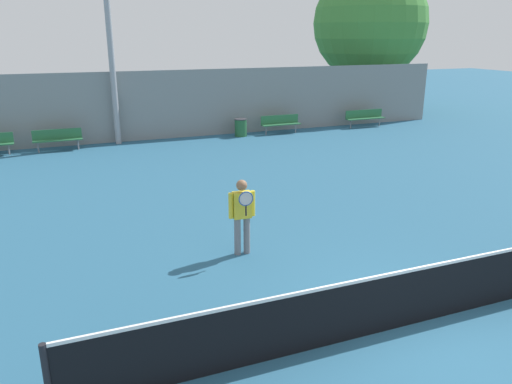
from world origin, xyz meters
The scene contains 10 objects.
ground_plane centered at (0.00, 0.00, 0.00)m, with size 100.00×100.00×0.00m, color #285B7A.
tennis_net centered at (0.00, 0.00, 0.52)m, with size 11.03×0.09×1.02m.
tennis_player centered at (-1.60, 3.60, 0.95)m, with size 0.58×0.41×1.66m.
bench_courtside_near centered at (4.87, 15.81, 0.54)m, with size 1.93×0.40×0.86m.
bench_courtside_far centered at (9.59, 15.81, 0.54)m, with size 2.14×0.40×0.86m.
bench_by_gate centered at (-5.06, 15.81, 0.54)m, with size 1.90×0.40×0.86m.
light_pole_near_left centered at (-2.62, 16.31, 5.66)m, with size 0.90×0.60×9.61m.
trash_bin centered at (2.88, 15.87, 0.41)m, with size 0.59×0.59×0.81m.
back_fence centered at (0.00, 16.64, 1.51)m, with size 27.88×0.06×3.03m.
tree_green_tall centered at (12.46, 20.11, 5.13)m, with size 6.53×6.53×8.40m.
Camera 1 is at (-5.01, -5.66, 4.52)m, focal length 35.00 mm.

